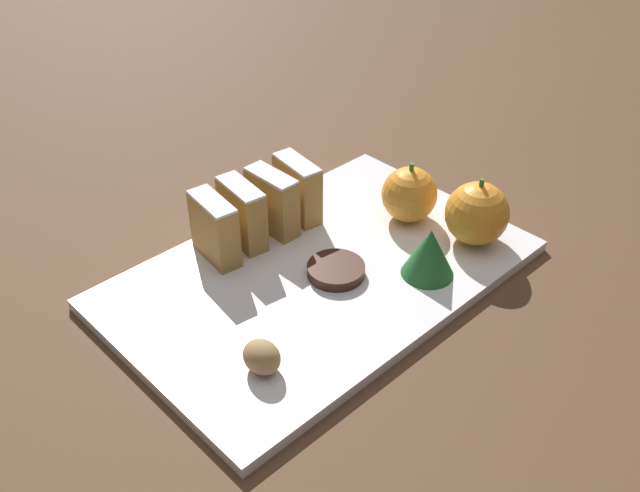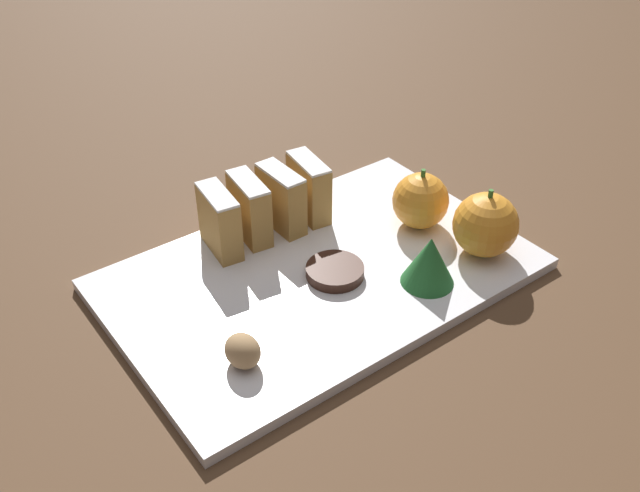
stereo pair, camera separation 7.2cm
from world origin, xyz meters
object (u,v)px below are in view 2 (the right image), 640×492
object	(u,v)px
walnut	(243,351)
chocolate_cookie	(335,271)
orange_near	(417,199)
orange_far	(486,225)

from	to	relation	value
walnut	chocolate_cookie	world-z (taller)	walnut
orange_near	chocolate_cookie	world-z (taller)	orange_near
orange_far	chocolate_cookie	world-z (taller)	orange_far
orange_near	chocolate_cookie	size ratio (longest dim) A/B	1.19
chocolate_cookie	walnut	bearing A→B (deg)	-70.38
walnut	orange_far	bearing A→B (deg)	87.90
orange_near	orange_far	bearing A→B (deg)	12.94
walnut	chocolate_cookie	bearing A→B (deg)	109.62
orange_near	orange_far	world-z (taller)	orange_far
orange_near	orange_far	xyz separation A→B (m)	(0.08, 0.02, 0.00)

